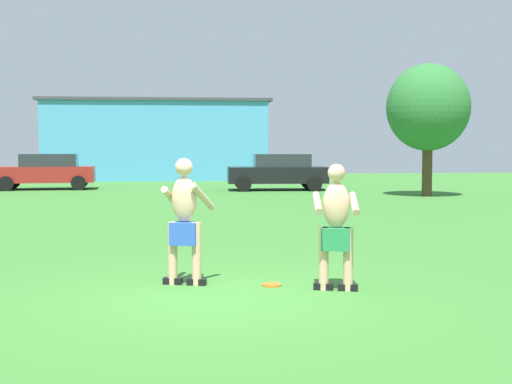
% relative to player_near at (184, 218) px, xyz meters
% --- Properties ---
extents(ground_plane, '(80.00, 80.00, 0.00)m').
position_rel_player_near_xyz_m(ground_plane, '(0.38, -0.87, -0.92)').
color(ground_plane, '#38752D').
extents(player_near, '(0.75, 0.67, 1.74)m').
position_rel_player_near_xyz_m(player_near, '(0.00, 0.00, 0.00)').
color(player_near, black).
rests_on(player_near, ground_plane).
extents(player_in_green, '(0.63, 0.70, 1.67)m').
position_rel_player_near_xyz_m(player_in_green, '(1.98, -0.57, -0.04)').
color(player_in_green, black).
rests_on(player_in_green, ground_plane).
extents(frisbee, '(0.27, 0.27, 0.03)m').
position_rel_player_near_xyz_m(frisbee, '(1.18, -0.20, -0.91)').
color(frisbee, orange).
rests_on(frisbee, ground_plane).
extents(car_black_near_post, '(4.34, 2.10, 1.58)m').
position_rel_player_near_xyz_m(car_black_near_post, '(3.90, 20.33, -0.10)').
color(car_black_near_post, black).
rests_on(car_black_near_post, ground_plane).
extents(car_red_mid_lot, '(4.44, 2.34, 1.58)m').
position_rel_player_near_xyz_m(car_red_mid_lot, '(-6.31, 21.85, -0.10)').
color(car_red_mid_lot, maroon).
rests_on(car_red_mid_lot, ground_plane).
extents(outbuilding_behind_lot, '(12.92, 6.44, 4.59)m').
position_rel_player_near_xyz_m(outbuilding_behind_lot, '(-1.82, 31.60, 1.38)').
color(outbuilding_behind_lot, '#4C9ED1').
rests_on(outbuilding_behind_lot, ground_plane).
extents(tree_left_field, '(3.15, 3.15, 5.05)m').
position_rel_player_near_xyz_m(tree_left_field, '(9.10, 16.12, 2.45)').
color(tree_left_field, '#4C3823').
rests_on(tree_left_field, ground_plane).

